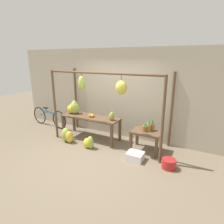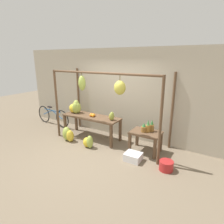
{
  "view_description": "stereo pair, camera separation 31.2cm",
  "coord_description": "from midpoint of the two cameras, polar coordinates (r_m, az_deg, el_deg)",
  "views": [
    {
      "loc": [
        2.55,
        -3.69,
        2.5
      ],
      "look_at": [
        0.12,
        0.93,
        0.99
      ],
      "focal_mm": 30.0,
      "sensor_mm": 36.0,
      "label": 1
    },
    {
      "loc": [
        2.83,
        -3.53,
        2.5
      ],
      "look_at": [
        0.12,
        0.93,
        0.99
      ],
      "focal_mm": 30.0,
      "sensor_mm": 36.0,
      "label": 2
    }
  ],
  "objects": [
    {
      "name": "stall_awning",
      "position": [
        5.16,
        -3.29,
        5.34
      ],
      "size": [
        3.43,
        1.21,
        2.15
      ],
      "color": "brown",
      "rests_on": "ground_plane"
    },
    {
      "name": "banana_pile_ground_right",
      "position": [
        5.48,
        -8.73,
        -9.23
      ],
      "size": [
        0.41,
        0.31,
        0.38
      ],
      "color": "#9EB247",
      "rests_on": "ground_plane"
    },
    {
      "name": "blue_bucket",
      "position": [
        4.69,
        15.06,
        -15.02
      ],
      "size": [
        0.32,
        0.32,
        0.23
      ],
      "color": "#AD2323",
      "rests_on": "ground_plane"
    },
    {
      "name": "ground_plane",
      "position": [
        5.15,
        -7.99,
        -13.06
      ],
      "size": [
        20.0,
        20.0,
        0.0
      ],
      "primitive_type": "plane",
      "color": "#756651"
    },
    {
      "name": "banana_pile_ground_left",
      "position": [
        5.98,
        -15.01,
        -6.95
      ],
      "size": [
        0.51,
        0.38,
        0.43
      ],
      "color": "gold",
      "rests_on": "ground_plane"
    },
    {
      "name": "banana_pile_on_table",
      "position": [
        6.26,
        -12.92,
        1.2
      ],
      "size": [
        0.48,
        0.38,
        0.43
      ],
      "color": "#9EB247",
      "rests_on": "display_table_main"
    },
    {
      "name": "papaya_pile",
      "position": [
        5.47,
        -1.79,
        -1.34
      ],
      "size": [
        0.2,
        0.19,
        0.26
      ],
      "color": "#B2993D",
      "rests_on": "display_table_main"
    },
    {
      "name": "shop_wall_back",
      "position": [
        5.99,
        0.62,
        5.59
      ],
      "size": [
        8.0,
        0.08,
        2.8
      ],
      "color": "#B2A893",
      "rests_on": "ground_plane"
    },
    {
      "name": "fruit_crate_white",
      "position": [
        4.9,
        5.25,
        -13.28
      ],
      "size": [
        0.41,
        0.35,
        0.19
      ],
      "color": "silver",
      "rests_on": "ground_plane"
    },
    {
      "name": "display_table_main",
      "position": [
        5.92,
        -8.06,
        -2.33
      ],
      "size": [
        1.89,
        0.64,
        0.74
      ],
      "color": "brown",
      "rests_on": "ground_plane"
    },
    {
      "name": "parked_bicycle",
      "position": [
        7.5,
        -19.77,
        -1.47
      ],
      "size": [
        1.76,
        0.16,
        0.71
      ],
      "color": "black",
      "rests_on": "ground_plane"
    },
    {
      "name": "orange_pile",
      "position": [
        5.85,
        -7.7,
        -1.06
      ],
      "size": [
        0.2,
        0.19,
        0.09
      ],
      "color": "orange",
      "rests_on": "display_table_main"
    },
    {
      "name": "display_table_side",
      "position": [
        5.21,
        8.74,
        -7.1
      ],
      "size": [
        0.8,
        0.6,
        0.58
      ],
      "color": "brown",
      "rests_on": "ground_plane"
    },
    {
      "name": "pineapple_cluster",
      "position": [
        5.16,
        9.35,
        -4.38
      ],
      "size": [
        0.3,
        0.29,
        0.33
      ],
      "color": "olive",
      "rests_on": "display_table_side"
    }
  ]
}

